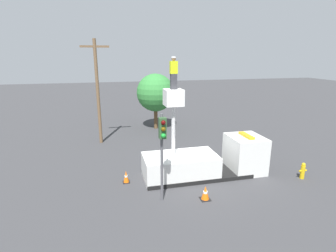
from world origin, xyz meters
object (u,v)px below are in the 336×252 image
object	(u,v)px
fire_hydrant	(303,171)
utility_pole	(98,89)
worker	(174,73)
bucket_truck	(206,160)
traffic_light_pole	(162,141)
traffic_cone_rear	(126,177)
tree_left_bg	(155,93)
traffic_cone_curbside	(205,193)

from	to	relation	value
fire_hydrant	utility_pole	distance (m)	15.74
worker	utility_pole	bearing A→B (deg)	118.33
bucket_truck	traffic_light_pole	size ratio (longest dim) A/B	1.66
traffic_cone_rear	utility_pole	xyz separation A→B (m)	(-1.46, 7.75, 4.17)
worker	fire_hydrant	world-z (taller)	worker
tree_left_bg	utility_pole	bearing A→B (deg)	-148.15
bucket_truck	traffic_cone_rear	xyz separation A→B (m)	(-4.86, 0.11, -0.59)
traffic_light_pole	traffic_cone_rear	world-z (taller)	traffic_light_pole
worker	fire_hydrant	size ratio (longest dim) A/B	1.74
bucket_truck	traffic_cone_curbside	bearing A→B (deg)	-112.03
traffic_light_pole	tree_left_bg	size ratio (longest dim) A/B	0.83
bucket_truck	utility_pole	size ratio (longest dim) A/B	0.89
bucket_truck	traffic_cone_rear	size ratio (longest dim) A/B	10.37
traffic_light_pole	bucket_truck	bearing A→B (deg)	36.06
bucket_truck	traffic_light_pole	world-z (taller)	bucket_truck
worker	traffic_cone_rear	size ratio (longest dim) A/B	2.43
bucket_truck	traffic_cone_curbside	world-z (taller)	bucket_truck
worker	utility_pole	xyz separation A→B (m)	(-4.23, 7.85, -1.69)
fire_hydrant	traffic_cone_curbside	xyz separation A→B (m)	(-6.50, -0.86, -0.14)
bucket_truck	traffic_light_pole	bearing A→B (deg)	-143.94
fire_hydrant	traffic_cone_curbside	size ratio (longest dim) A/B	1.37
traffic_cone_rear	traffic_cone_curbside	distance (m)	4.70
worker	traffic_cone_curbside	xyz separation A→B (m)	(1.00, -2.69, -5.86)
traffic_cone_curbside	tree_left_bg	bearing A→B (deg)	89.53
fire_hydrant	utility_pole	world-z (taller)	utility_pole
bucket_truck	fire_hydrant	xyz separation A→B (m)	(5.41, -1.83, -0.44)
bucket_truck	tree_left_bg	size ratio (longest dim) A/B	1.37
fire_hydrant	utility_pole	bearing A→B (deg)	140.45
tree_left_bg	traffic_cone_rear	bearing A→B (deg)	-109.36
traffic_cone_curbside	utility_pole	bearing A→B (deg)	116.38
worker	traffic_light_pole	xyz separation A→B (m)	(-1.15, -2.36, -3.01)
traffic_cone_curbside	tree_left_bg	xyz separation A→B (m)	(0.11, 13.87, 3.24)
traffic_cone_curbside	utility_pole	size ratio (longest dim) A/B	0.09
utility_pole	worker	bearing A→B (deg)	-61.67
bucket_truck	utility_pole	distance (m)	10.70
worker	traffic_cone_rear	bearing A→B (deg)	177.80
bucket_truck	traffic_cone_curbside	xyz separation A→B (m)	(-1.09, -2.69, -0.59)
traffic_light_pole	utility_pole	size ratio (longest dim) A/B	0.54
traffic_cone_rear	fire_hydrant	bearing A→B (deg)	-10.69
worker	utility_pole	size ratio (longest dim) A/B	0.21
worker	traffic_cone_curbside	distance (m)	6.53
utility_pole	traffic_cone_curbside	bearing A→B (deg)	-63.62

